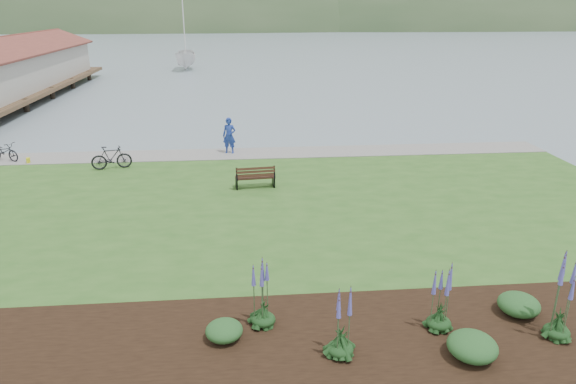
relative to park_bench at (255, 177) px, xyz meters
name	(u,v)px	position (x,y,z in m)	size (l,w,h in m)	color
ground	(233,209)	(-0.97, -1.37, -0.92)	(600.00, 600.00, 0.00)	gray
lawn	(233,224)	(-0.97, -3.37, -0.72)	(34.00, 20.00, 0.40)	#305E21
shoreline_path	(235,154)	(-0.97, 5.53, -0.51)	(34.00, 2.20, 0.03)	gray
garden_bed	(354,341)	(2.03, -11.17, -0.50)	(24.00, 4.40, 0.04)	black
far_hillside	(296,28)	(19.03, 168.63, -0.92)	(580.00, 80.00, 38.00)	#37532E
pier_pavilion	(5,70)	(-20.97, 26.15, 1.72)	(8.00, 36.00, 5.40)	#4C3826
park_bench	(255,177)	(0.00, 0.00, 0.00)	(1.75, 0.85, 1.05)	#311C13
person	(229,133)	(-1.22, 5.69, 0.62)	(0.83, 0.57, 2.28)	navy
bicycle_a	(4,151)	(-12.73, 5.35, -0.04)	(1.85, 0.65, 0.97)	black
bicycle_b	(111,158)	(-6.90, 3.40, 0.05)	(1.91, 0.55, 1.15)	black
sailboat	(187,70)	(-7.54, 47.28, -0.92)	(11.21, 11.42, 29.56)	silver
pannier	(28,161)	(-11.38, 4.76, -0.38)	(0.16, 0.26, 0.27)	yellow
echium_0	(341,329)	(1.61, -11.64, 0.19)	(0.62, 0.62, 1.84)	#123314
echium_1	(441,301)	(4.22, -10.85, 0.29)	(0.62, 0.62, 1.93)	#123314
echium_2	(563,300)	(6.92, -11.45, 0.54)	(0.62, 0.62, 2.35)	#123314
echium_4	(263,294)	(-0.10, -10.32, 0.40)	(0.62, 0.62, 2.17)	#123314
shrub_0	(224,331)	(-1.05, -10.81, -0.26)	(0.90, 0.90, 0.45)	#1E4C21
shrub_1	(472,346)	(4.57, -11.99, -0.20)	(1.13, 1.13, 0.57)	#1E4C21
shrub_2	(519,304)	(6.51, -10.40, -0.22)	(1.06, 1.06, 0.53)	#1E4C21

